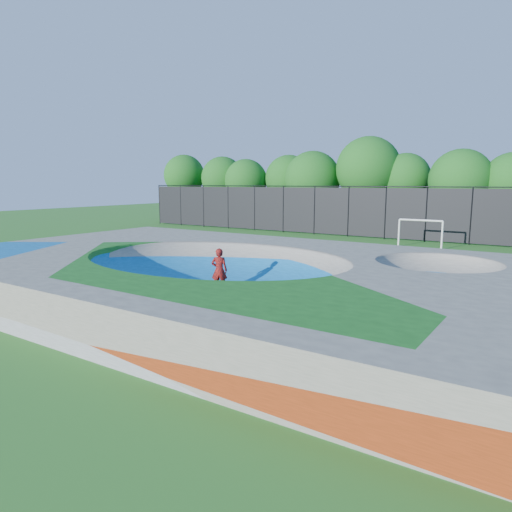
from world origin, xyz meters
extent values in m
plane|color=#24651C|center=(0.00, 0.00, 0.00)|extent=(120.00, 120.00, 0.00)
cube|color=gray|center=(0.00, 0.00, 0.75)|extent=(22.00, 14.00, 1.50)
imported|color=red|center=(-0.03, 0.39, 0.88)|extent=(0.76, 0.66, 1.76)
cube|color=black|center=(-0.03, 0.39, 0.03)|extent=(0.78, 0.59, 0.05)
cylinder|color=white|center=(2.11, 17.44, 0.92)|extent=(0.12, 0.12, 1.85)
cylinder|color=white|center=(4.88, 17.44, 0.92)|extent=(0.12, 0.12, 1.85)
cylinder|color=white|center=(3.49, 17.44, 1.85)|extent=(2.77, 0.12, 0.12)
cylinder|color=black|center=(-24.00, 21.00, 2.00)|extent=(0.09, 0.09, 4.00)
cylinder|color=black|center=(-21.00, 21.00, 2.00)|extent=(0.09, 0.09, 4.00)
cylinder|color=black|center=(-18.00, 21.00, 2.00)|extent=(0.09, 0.09, 4.00)
cylinder|color=black|center=(-15.00, 21.00, 2.00)|extent=(0.09, 0.09, 4.00)
cylinder|color=black|center=(-12.00, 21.00, 2.00)|extent=(0.09, 0.09, 4.00)
cylinder|color=black|center=(-9.00, 21.00, 2.00)|extent=(0.09, 0.09, 4.00)
cylinder|color=black|center=(-6.00, 21.00, 2.00)|extent=(0.09, 0.09, 4.00)
cylinder|color=black|center=(-3.00, 21.00, 2.00)|extent=(0.09, 0.09, 4.00)
cylinder|color=black|center=(0.00, 21.00, 2.00)|extent=(0.09, 0.09, 4.00)
cylinder|color=black|center=(3.00, 21.00, 2.00)|extent=(0.09, 0.09, 4.00)
cylinder|color=black|center=(6.00, 21.00, 2.00)|extent=(0.09, 0.09, 4.00)
cube|color=black|center=(0.00, 21.00, 2.00)|extent=(48.00, 0.03, 3.80)
cylinder|color=black|center=(0.00, 21.00, 4.00)|extent=(48.00, 0.08, 0.08)
cylinder|color=#412920|center=(-24.10, 25.06, 1.72)|extent=(0.44, 0.44, 3.43)
sphere|color=#175718|center=(-24.10, 25.06, 5.12)|extent=(4.49, 4.49, 4.49)
cylinder|color=#412920|center=(-19.41, 25.93, 1.53)|extent=(0.44, 0.44, 3.07)
sphere|color=#175718|center=(-19.41, 25.93, 4.78)|extent=(4.56, 4.56, 4.56)
cylinder|color=#412920|center=(-15.86, 25.21, 1.44)|extent=(0.44, 0.44, 2.88)
sphere|color=#175718|center=(-15.86, 25.21, 4.50)|extent=(4.33, 4.33, 4.33)
cylinder|color=#412920|center=(-11.74, 26.75, 1.47)|extent=(0.44, 0.44, 2.93)
sphere|color=#175718|center=(-11.74, 26.75, 4.69)|extent=(4.68, 4.68, 4.68)
cylinder|color=#412920|center=(-8.59, 25.76, 1.33)|extent=(0.44, 0.44, 2.65)
sphere|color=#175718|center=(-8.59, 25.76, 4.62)|extent=(5.25, 5.25, 5.25)
cylinder|color=#412920|center=(-3.33, 26.11, 1.69)|extent=(0.44, 0.44, 3.37)
sphere|color=#175718|center=(-3.33, 26.11, 5.50)|extent=(5.67, 5.67, 5.67)
cylinder|color=#412920|center=(-0.21, 26.72, 1.56)|extent=(0.44, 0.44, 3.12)
sphere|color=#175718|center=(-0.21, 26.72, 4.71)|extent=(4.22, 4.22, 4.22)
cylinder|color=#412920|center=(4.51, 24.92, 1.35)|extent=(0.44, 0.44, 2.70)
sphere|color=#175718|center=(4.51, 24.92, 4.49)|extent=(4.78, 4.78, 4.78)
cylinder|color=#412920|center=(8.00, 25.49, 1.39)|extent=(0.44, 0.44, 2.78)
camera|label=1|loc=(10.91, -13.59, 4.31)|focal=32.00mm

